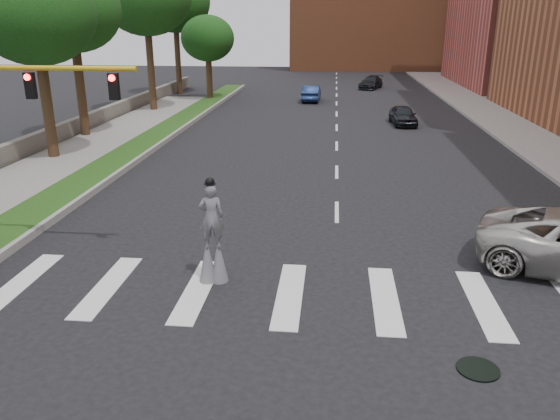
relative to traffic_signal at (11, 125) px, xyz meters
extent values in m
plane|color=black|center=(9.78, -3.00, -4.15)|extent=(160.00, 160.00, 0.00)
cube|color=#1C4012|center=(-1.72, 17.00, -4.03)|extent=(2.00, 60.00, 0.25)
cube|color=gray|center=(-0.67, 17.00, -4.01)|extent=(0.20, 60.00, 0.28)
cube|color=slate|center=(-4.72, 7.00, -4.06)|extent=(4.00, 60.00, 0.18)
cube|color=slate|center=(22.28, 22.00, -4.06)|extent=(5.00, 90.00, 0.18)
cube|color=#5E5951|center=(-7.22, 19.00, -3.60)|extent=(0.50, 56.00, 1.10)
cylinder|color=black|center=(12.78, -5.00, -4.13)|extent=(0.90, 0.90, 0.04)
cube|color=#9E5431|center=(15.78, 75.00, 4.85)|extent=(26.00, 14.00, 18.00)
cylinder|color=gold|center=(1.38, 0.00, 1.65)|extent=(5.20, 0.14, 0.14)
cube|color=black|center=(0.78, 0.00, 1.15)|extent=(0.28, 0.18, 0.75)
cylinder|color=#FF0C0C|center=(0.78, -0.10, 1.40)|extent=(0.18, 0.06, 0.18)
cube|color=black|center=(3.28, 0.00, 1.15)|extent=(0.28, 0.18, 0.75)
cylinder|color=#FF0C0C|center=(3.28, -0.10, 1.40)|extent=(0.18, 0.06, 0.18)
cylinder|color=#362315|center=(6.42, -1.34, -3.64)|extent=(0.07, 0.07, 1.03)
cylinder|color=#362315|center=(6.11, -1.41, -3.64)|extent=(0.07, 0.07, 1.03)
cone|color=#5B5B5F|center=(6.42, -1.34, -3.51)|extent=(0.52, 0.52, 1.28)
cone|color=#5B5B5F|center=(6.11, -1.41, -3.51)|extent=(0.52, 0.52, 1.28)
imported|color=#5B5B5F|center=(6.26, -1.38, -2.19)|extent=(0.76, 0.58, 1.87)
sphere|color=black|center=(6.26, -1.38, -1.19)|extent=(0.26, 0.26, 0.26)
cylinder|color=black|center=(6.26, -1.38, -1.24)|extent=(0.34, 0.34, 0.02)
cube|color=yellow|center=(6.23, -1.24, -1.67)|extent=(0.22, 0.05, 0.10)
imported|color=black|center=(14.51, 24.64, -3.47)|extent=(1.90, 4.10, 1.36)
imported|color=navy|center=(7.42, 36.29, -3.42)|extent=(1.69, 4.48, 1.46)
imported|color=black|center=(13.55, 46.93, -3.49)|extent=(3.20, 4.87, 1.31)
cylinder|color=#362315|center=(-5.43, 12.18, -1.17)|extent=(0.56, 0.56, 5.95)
ellipsoid|color=#10340F|center=(-5.43, 12.18, 3.32)|extent=(6.06, 6.06, 5.15)
cylinder|color=#362315|center=(-6.29, 18.08, -1.03)|extent=(0.56, 0.56, 6.24)
ellipsoid|color=#10340F|center=(-6.29, 18.08, 3.56)|extent=(5.88, 5.88, 5.00)
cylinder|color=#362315|center=(-5.29, 28.89, -0.57)|extent=(0.56, 0.56, 7.16)
cylinder|color=#362315|center=(-6.28, 40.39, -0.56)|extent=(0.56, 0.56, 7.18)
ellipsoid|color=#10340F|center=(-6.28, 40.39, 4.77)|extent=(6.96, 6.96, 5.91)
cylinder|color=#362315|center=(-2.12, 35.93, -1.96)|extent=(0.56, 0.56, 4.39)
ellipsoid|color=#10340F|center=(-2.12, 35.93, 1.45)|extent=(4.86, 4.86, 4.13)
camera|label=1|loc=(9.53, -15.27, 2.91)|focal=35.00mm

